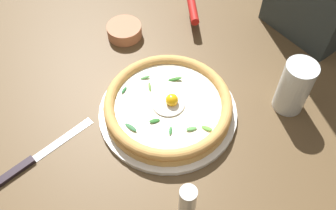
% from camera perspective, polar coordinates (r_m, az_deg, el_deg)
% --- Properties ---
extents(ground_plane, '(2.40, 2.40, 0.03)m').
position_cam_1_polar(ground_plane, '(0.87, 1.88, -0.54)').
color(ground_plane, brown).
rests_on(ground_plane, ground).
extents(pizza_plate, '(0.31, 0.31, 0.01)m').
position_cam_1_polar(pizza_plate, '(0.84, 0.00, -1.06)').
color(pizza_plate, white).
rests_on(pizza_plate, ground).
extents(pizza, '(0.28, 0.28, 0.05)m').
position_cam_1_polar(pizza, '(0.81, 0.00, -0.02)').
color(pizza, tan).
rests_on(pizza, pizza_plate).
extents(side_bowl, '(0.09, 0.09, 0.03)m').
position_cam_1_polar(side_bowl, '(1.00, -6.69, 11.22)').
color(side_bowl, '#B87452').
rests_on(side_bowl, ground).
extents(pizza_cutter, '(0.12, 0.13, 0.09)m').
position_cam_1_polar(pizza_cutter, '(1.04, 3.64, 15.19)').
color(pizza_cutter, silver).
rests_on(pizza_cutter, ground).
extents(table_knife, '(0.05, 0.23, 0.01)m').
position_cam_1_polar(table_knife, '(0.82, -20.08, -7.91)').
color(table_knife, silver).
rests_on(table_knife, ground).
extents(drinking_glass, '(0.07, 0.07, 0.13)m').
position_cam_1_polar(drinking_glass, '(0.86, 18.61, 2.25)').
color(drinking_glass, silver).
rests_on(drinking_glass, ground).
extents(pepper_shaker, '(0.03, 0.03, 0.09)m').
position_cam_1_polar(pepper_shaker, '(0.69, 3.00, -14.64)').
color(pepper_shaker, silver).
rests_on(pepper_shaker, ground).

